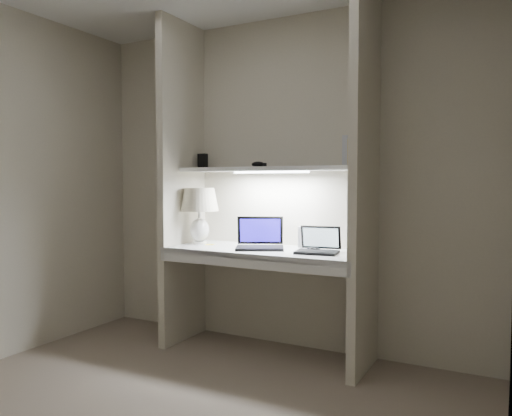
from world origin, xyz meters
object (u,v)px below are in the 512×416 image
Objects in this scene: table_lamp at (200,206)px; book_row at (359,152)px; speaker at (306,237)px; laptop_netbook at (318,247)px; laptop_main at (260,241)px.

table_lamp is 2.11× the size of book_row.
speaker is (0.82, 0.19, -0.22)m from table_lamp.
table_lamp is 1.41× the size of laptop_netbook.
laptop_main reaches higher than laptop_netbook.
table_lamp is 2.79× the size of speaker.
laptop_main is at bearing 169.94° from laptop_netbook.
speaker is (0.28, 0.21, 0.03)m from laptop_main.
table_lamp is 0.59m from laptop_main.
laptop_netbook is at bearing -1.80° from table_lamp.
book_row is (1.23, 0.12, 0.40)m from table_lamp.
table_lamp is 1.01× the size of laptop_main.
laptop_netbook is (0.46, -0.02, -0.01)m from laptop_main.
speaker is at bearing 13.33° from table_lamp.
book_row is at bearing -15.36° from laptop_main.
laptop_main is at bearing -152.61° from speaker.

